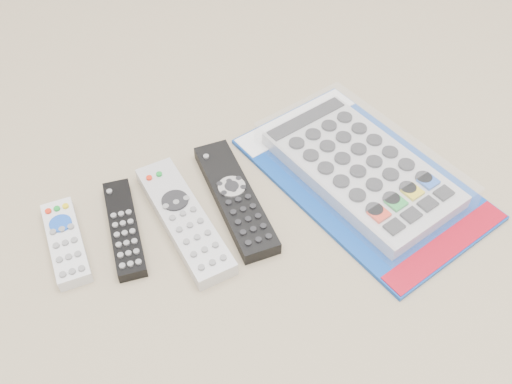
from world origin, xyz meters
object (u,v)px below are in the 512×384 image
remote_small_grey (66,242)px  remote_silver_dvd (184,219)px  remote_slim_black (124,228)px  remote_large_black (235,198)px  jumbo_remote_packaged (361,167)px

remote_small_grey → remote_silver_dvd: remote_silver_dvd is taller
remote_slim_black → remote_large_black: remote_large_black is taller
remote_slim_black → remote_silver_dvd: 0.08m
remote_slim_black → remote_large_black: (0.16, -0.03, 0.00)m
remote_silver_dvd → remote_large_black: 0.08m
remote_slim_black → jumbo_remote_packaged: bearing=0.5°
remote_small_grey → remote_slim_black: 0.08m
remote_small_grey → remote_slim_black: bearing=-4.5°
remote_large_black → jumbo_remote_packaged: size_ratio=0.57×
remote_small_grey → remote_large_black: size_ratio=0.65×
remote_large_black → jumbo_remote_packaged: bearing=-6.4°
remote_silver_dvd → jumbo_remote_packaged: (0.27, -0.04, 0.01)m
remote_large_black → jumbo_remote_packaged: (0.19, -0.04, 0.01)m
remote_slim_black → remote_silver_dvd: remote_silver_dvd is taller
remote_slim_black → jumbo_remote_packaged: jumbo_remote_packaged is taller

